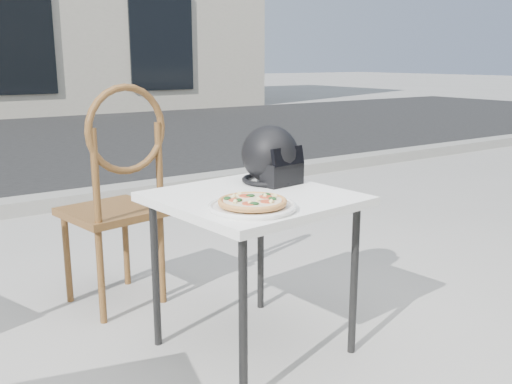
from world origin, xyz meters
TOP-DOWN VIEW (x-y plane):
  - ground at (0.00, 0.00)m, footprint 80.00×80.00m
  - curb at (0.00, 3.00)m, footprint 30.00×0.25m
  - cafe_table_main at (0.25, 0.10)m, footprint 0.79×0.79m
  - plate at (0.11, -0.10)m, footprint 0.43×0.43m
  - pizza at (0.11, -0.10)m, footprint 0.28×0.28m
  - helmet at (0.44, 0.24)m, footprint 0.28×0.29m
  - cafe_chair_main at (-0.05, 0.82)m, footprint 0.49×0.49m

SIDE VIEW (x-z plane):
  - ground at x=0.00m, z-range 0.00..0.00m
  - curb at x=0.00m, z-range 0.00..0.12m
  - cafe_chair_main at x=-0.05m, z-range 0.06..1.18m
  - cafe_table_main at x=0.25m, z-range 0.28..0.96m
  - plate at x=0.11m, z-range 0.68..0.70m
  - pizza at x=0.11m, z-range 0.70..0.73m
  - helmet at x=0.44m, z-range 0.67..0.93m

